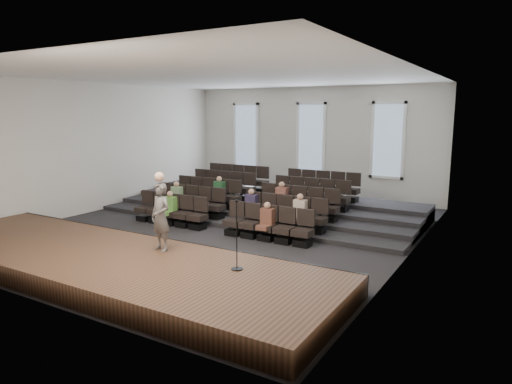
% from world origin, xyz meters
% --- Properties ---
extents(ground, '(14.00, 14.00, 0.00)m').
position_xyz_m(ground, '(0.00, 0.00, 0.00)').
color(ground, black).
rests_on(ground, ground).
extents(ceiling, '(12.00, 14.00, 0.02)m').
position_xyz_m(ceiling, '(0.00, 0.00, 5.01)').
color(ceiling, white).
rests_on(ceiling, ground).
extents(wall_back, '(12.00, 0.04, 5.00)m').
position_xyz_m(wall_back, '(0.00, 7.02, 2.50)').
color(wall_back, silver).
rests_on(wall_back, ground).
extents(wall_front, '(12.00, 0.04, 5.00)m').
position_xyz_m(wall_front, '(0.00, -7.02, 2.50)').
color(wall_front, silver).
rests_on(wall_front, ground).
extents(wall_left, '(0.04, 14.00, 5.00)m').
position_xyz_m(wall_left, '(-6.02, 0.00, 2.50)').
color(wall_left, silver).
rests_on(wall_left, ground).
extents(wall_right, '(0.04, 14.00, 5.00)m').
position_xyz_m(wall_right, '(6.02, 0.00, 2.50)').
color(wall_right, silver).
rests_on(wall_right, ground).
extents(stage, '(11.80, 3.60, 0.50)m').
position_xyz_m(stage, '(0.00, -5.10, 0.25)').
color(stage, '#523423').
rests_on(stage, ground).
extents(stage_lip, '(11.80, 0.06, 0.52)m').
position_xyz_m(stage_lip, '(0.00, -3.33, 0.25)').
color(stage_lip, black).
rests_on(stage_lip, ground).
extents(risers, '(11.80, 4.80, 0.60)m').
position_xyz_m(risers, '(0.00, 3.17, 0.20)').
color(risers, black).
rests_on(risers, ground).
extents(seating_rows, '(6.80, 4.70, 1.67)m').
position_xyz_m(seating_rows, '(-0.00, 1.54, 0.68)').
color(seating_rows, black).
rests_on(seating_rows, ground).
extents(windows, '(8.44, 0.10, 3.24)m').
position_xyz_m(windows, '(0.00, 6.95, 2.70)').
color(windows, white).
rests_on(windows, wall_back).
extents(audience, '(5.45, 2.64, 1.10)m').
position_xyz_m(audience, '(0.10, 0.45, 0.83)').
color(audience, '#5EA241').
rests_on(audience, seating_rows).
extents(speaker, '(0.68, 0.52, 1.68)m').
position_xyz_m(speaker, '(0.97, -4.20, 1.34)').
color(speaker, '#565351').
rests_on(speaker, stage).
extents(mic_stand, '(0.26, 0.26, 1.55)m').
position_xyz_m(mic_stand, '(3.33, -4.44, 0.96)').
color(mic_stand, black).
rests_on(mic_stand, stage).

